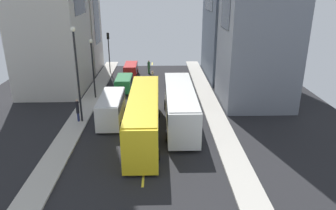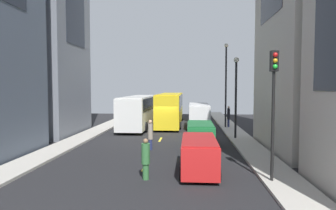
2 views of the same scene
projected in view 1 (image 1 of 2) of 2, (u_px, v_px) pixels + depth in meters
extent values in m
plane|color=black|center=(149.00, 110.00, 33.27)|extent=(39.29, 39.29, 0.00)
cube|color=#B2ADA3|center=(212.00, 109.00, 33.42)|extent=(1.97, 44.00, 0.15)
cube|color=#B2ADA3|center=(84.00, 110.00, 33.06)|extent=(1.97, 44.00, 0.15)
cube|color=yellow|center=(152.00, 64.00, 52.93)|extent=(0.16, 2.00, 0.01)
cube|color=yellow|center=(151.00, 77.00, 45.06)|extent=(0.16, 2.00, 0.01)
cube|color=yellow|center=(150.00, 97.00, 37.20)|extent=(0.16, 2.00, 0.01)
cube|color=yellow|center=(147.00, 127.00, 29.33)|extent=(0.16, 2.00, 0.01)
cube|color=yellow|center=(143.00, 179.00, 21.47)|extent=(0.16, 2.00, 0.01)
cube|color=#B7B2A8|center=(67.00, 7.00, 45.61)|extent=(8.15, 7.19, 18.45)
cube|color=#1E232D|center=(67.00, 7.00, 45.61)|extent=(8.23, 3.95, 10.15)
cube|color=silver|center=(180.00, 105.00, 29.58)|extent=(2.55, 11.95, 3.00)
cube|color=black|center=(180.00, 97.00, 29.28)|extent=(2.60, 10.99, 1.20)
cube|color=beige|center=(180.00, 89.00, 29.04)|extent=(2.45, 11.47, 0.08)
cylinder|color=black|center=(197.00, 135.00, 26.59)|extent=(0.46, 1.00, 1.00)
cylinder|color=black|center=(169.00, 135.00, 26.53)|extent=(0.46, 1.00, 1.00)
cylinder|color=black|center=(189.00, 104.00, 33.53)|extent=(0.46, 1.00, 1.00)
cylinder|color=black|center=(166.00, 104.00, 33.46)|extent=(0.46, 1.00, 1.00)
cube|color=yellow|center=(144.00, 116.00, 26.97)|extent=(2.45, 13.06, 3.30)
cube|color=black|center=(144.00, 106.00, 26.67)|extent=(2.50, 12.02, 1.48)
cube|color=gold|center=(143.00, 97.00, 26.38)|extent=(2.35, 12.54, 0.08)
cylinder|color=black|center=(157.00, 155.00, 23.73)|extent=(0.44, 0.76, 0.76)
cylinder|color=black|center=(127.00, 155.00, 23.67)|extent=(0.44, 0.76, 0.76)
cylinder|color=black|center=(157.00, 114.00, 31.31)|extent=(0.44, 0.76, 0.76)
cylinder|color=black|center=(134.00, 114.00, 31.25)|extent=(0.44, 0.76, 0.76)
cube|color=white|center=(111.00, 108.00, 30.01)|extent=(2.05, 5.98, 2.30)
cube|color=black|center=(111.00, 101.00, 29.75)|extent=(2.09, 5.50, 0.69)
cube|color=silver|center=(111.00, 96.00, 29.60)|extent=(1.97, 5.74, 0.08)
cylinder|color=black|center=(120.00, 126.00, 28.65)|extent=(0.37, 0.72, 0.72)
cylinder|color=black|center=(99.00, 126.00, 28.60)|extent=(0.37, 0.72, 0.72)
cylinder|color=black|center=(124.00, 111.00, 32.12)|extent=(0.37, 0.72, 0.72)
cylinder|color=black|center=(105.00, 111.00, 32.07)|extent=(0.37, 0.72, 0.72)
cube|color=red|center=(131.00, 70.00, 45.55)|extent=(1.73, 4.35, 1.49)
cube|color=black|center=(131.00, 67.00, 45.41)|extent=(1.76, 4.00, 0.63)
cube|color=#A91A1A|center=(131.00, 64.00, 45.27)|extent=(1.66, 4.17, 0.08)
cylinder|color=black|center=(136.00, 76.00, 44.52)|extent=(0.31, 0.62, 0.62)
cylinder|color=black|center=(124.00, 76.00, 44.48)|extent=(0.31, 0.62, 0.62)
cylinder|color=black|center=(137.00, 71.00, 47.04)|extent=(0.31, 0.62, 0.62)
cylinder|color=black|center=(126.00, 71.00, 47.00)|extent=(0.31, 0.62, 0.62)
cube|color=#1E7238|center=(124.00, 83.00, 39.26)|extent=(1.86, 4.23, 1.46)
cube|color=black|center=(124.00, 80.00, 39.13)|extent=(1.90, 3.89, 0.61)
cube|color=#1A612F|center=(124.00, 77.00, 38.99)|extent=(1.79, 4.06, 0.08)
cylinder|color=black|center=(130.00, 91.00, 38.27)|extent=(0.34, 0.62, 0.62)
cylinder|color=black|center=(116.00, 91.00, 38.22)|extent=(0.34, 0.62, 0.62)
cylinder|color=black|center=(132.00, 85.00, 40.72)|extent=(0.34, 0.62, 0.62)
cylinder|color=black|center=(118.00, 85.00, 40.68)|extent=(0.34, 0.62, 0.62)
cylinder|color=navy|center=(78.00, 117.00, 30.07)|extent=(0.22, 0.22, 0.80)
cylinder|color=black|center=(77.00, 107.00, 29.73)|extent=(0.30, 0.30, 1.16)
sphere|color=beige|center=(77.00, 100.00, 29.49)|extent=(0.23, 0.23, 0.23)
cylinder|color=#336B38|center=(149.00, 71.00, 47.07)|extent=(0.30, 0.30, 0.74)
cylinder|color=#336B38|center=(149.00, 65.00, 46.78)|extent=(0.40, 0.40, 0.96)
sphere|color=#8C6647|center=(149.00, 61.00, 46.57)|extent=(0.23, 0.23, 0.23)
cylinder|color=navy|center=(153.00, 84.00, 40.88)|extent=(0.26, 0.26, 0.73)
cylinder|color=gray|center=(152.00, 77.00, 40.56)|extent=(0.34, 0.34, 1.09)
sphere|color=tan|center=(152.00, 72.00, 40.33)|extent=(0.26, 0.26, 0.26)
cylinder|color=black|center=(109.00, 56.00, 46.35)|extent=(0.14, 0.14, 4.86)
cube|color=black|center=(108.00, 36.00, 45.34)|extent=(0.32, 0.32, 0.90)
sphere|color=red|center=(108.00, 34.00, 45.42)|extent=(0.20, 0.20, 0.20)
sphere|color=orange|center=(108.00, 36.00, 45.50)|extent=(0.20, 0.20, 0.20)
sphere|color=green|center=(108.00, 37.00, 45.59)|extent=(0.20, 0.20, 0.20)
cylinder|color=black|center=(78.00, 78.00, 28.78)|extent=(0.18, 0.18, 8.33)
sphere|color=silver|center=(73.00, 29.00, 27.26)|extent=(0.44, 0.44, 0.44)
cylinder|color=black|center=(93.00, 71.00, 35.53)|extent=(0.18, 0.18, 6.22)
sphere|color=silver|center=(91.00, 41.00, 34.38)|extent=(0.44, 0.44, 0.44)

